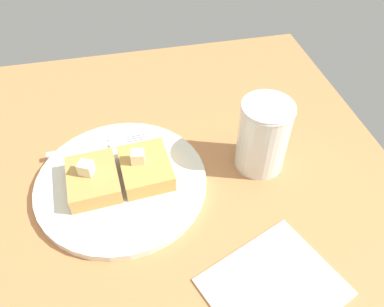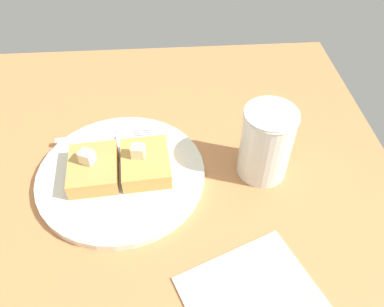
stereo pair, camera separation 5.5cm
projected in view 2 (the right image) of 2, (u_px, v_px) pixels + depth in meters
The scene contains 9 objects.
table_surface at pixel (98, 229), 53.21cm from camera, with size 92.84×92.84×2.56cm, color #BB7845.
plate at pixel (121, 174), 57.75cm from camera, with size 25.76×25.76×1.26cm.
toast_slice_left at pixel (94, 169), 56.00cm from camera, with size 7.17×8.91×2.69cm, color tan.
toast_slice_middle at pixel (146, 163), 56.79cm from camera, with size 7.17×8.91×2.69cm, color tan.
butter_pat_primary at pixel (87, 157), 54.52cm from camera, with size 1.95×1.75×1.95cm, color #F3EAC3.
butter_pat_secondary at pixel (138, 151), 55.31cm from camera, with size 1.95×1.75×1.95cm, color beige.
fork at pixel (111, 136), 62.56cm from camera, with size 16.05×2.36×0.36cm.
syrup_jar at pixel (266, 145), 55.39cm from camera, with size 7.89×7.89×11.70cm.
napkin at pixel (252, 297), 44.98cm from camera, with size 15.62×12.82×0.30cm, color beige.
Camera 2 is at (11.24, -29.99, 47.11)cm, focal length 35.00 mm.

